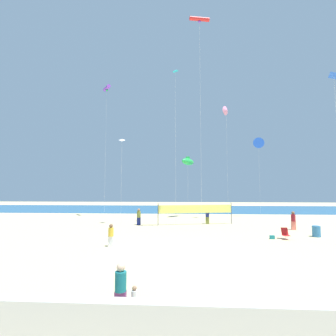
{
  "coord_description": "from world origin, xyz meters",
  "views": [
    {
      "loc": [
        0.63,
        -15.99,
        4.0
      ],
      "look_at": [
        -0.92,
        9.4,
        6.13
      ],
      "focal_mm": 26.62,
      "sensor_mm": 36.0,
      "label": 1
    }
  ],
  "objects_px": {
    "kite_white_diamond": "(122,141)",
    "kite_violet_tube": "(107,88)",
    "beachgoer_maroon_shirt": "(293,220)",
    "beachgoer_olive_shirt": "(139,216)",
    "trash_barrel": "(316,231)",
    "kite_blue_diamond": "(334,78)",
    "mother_figure": "(121,287)",
    "kite_cyan_diamond": "(175,74)",
    "kite_green_inflatable": "(188,162)",
    "volleyball_net": "(195,210)",
    "kite_red_tube": "(199,20)",
    "toddler_figure": "(134,299)",
    "beachgoer_navy_shirt": "(207,216)",
    "folding_beach_chair": "(285,233)",
    "kite_blue_delta": "(258,143)",
    "beachgoer_mustard_shirt": "(111,234)",
    "beach_handbag": "(272,237)",
    "kite_pink_delta": "(226,111)"
  },
  "relations": [
    {
      "from": "beach_handbag",
      "to": "kite_violet_tube",
      "type": "relative_size",
      "value": 0.02
    },
    {
      "from": "mother_figure",
      "to": "kite_white_diamond",
      "type": "bearing_deg",
      "value": 129.07
    },
    {
      "from": "volleyball_net",
      "to": "kite_white_diamond",
      "type": "xyz_separation_m",
      "value": [
        -8.3,
        -0.91,
        7.82
      ]
    },
    {
      "from": "kite_white_diamond",
      "to": "kite_green_inflatable",
      "type": "distance_m",
      "value": 10.9
    },
    {
      "from": "beach_handbag",
      "to": "kite_white_diamond",
      "type": "bearing_deg",
      "value": 154.03
    },
    {
      "from": "beachgoer_maroon_shirt",
      "to": "trash_barrel",
      "type": "relative_size",
      "value": 1.98
    },
    {
      "from": "beachgoer_maroon_shirt",
      "to": "folding_beach_chair",
      "type": "distance_m",
      "value": 5.45
    },
    {
      "from": "kite_violet_tube",
      "to": "beach_handbag",
      "type": "bearing_deg",
      "value": -37.07
    },
    {
      "from": "toddler_figure",
      "to": "kite_blue_diamond",
      "type": "distance_m",
      "value": 20.48
    },
    {
      "from": "beachgoer_olive_shirt",
      "to": "beachgoer_navy_shirt",
      "type": "bearing_deg",
      "value": 99.69
    },
    {
      "from": "mother_figure",
      "to": "trash_barrel",
      "type": "height_order",
      "value": "mother_figure"
    },
    {
      "from": "beachgoer_olive_shirt",
      "to": "beach_handbag",
      "type": "height_order",
      "value": "beachgoer_olive_shirt"
    },
    {
      "from": "volleyball_net",
      "to": "kite_red_tube",
      "type": "distance_m",
      "value": 19.85
    },
    {
      "from": "folding_beach_chair",
      "to": "beachgoer_navy_shirt",
      "type": "bearing_deg",
      "value": 131.17
    },
    {
      "from": "toddler_figure",
      "to": "kite_white_diamond",
      "type": "bearing_deg",
      "value": 100.53
    },
    {
      "from": "beachgoer_maroon_shirt",
      "to": "kite_blue_delta",
      "type": "xyz_separation_m",
      "value": [
        0.02,
        10.46,
        9.58
      ]
    },
    {
      "from": "kite_white_diamond",
      "to": "kite_violet_tube",
      "type": "height_order",
      "value": "kite_violet_tube"
    },
    {
      "from": "beachgoer_navy_shirt",
      "to": "kite_white_diamond",
      "type": "relative_size",
      "value": 0.18
    },
    {
      "from": "mother_figure",
      "to": "kite_pink_delta",
      "type": "relative_size",
      "value": 0.11
    },
    {
      "from": "beachgoer_maroon_shirt",
      "to": "beachgoer_mustard_shirt",
      "type": "relative_size",
      "value": 1.16
    },
    {
      "from": "kite_green_inflatable",
      "to": "beachgoer_maroon_shirt",
      "type": "bearing_deg",
      "value": -43.95
    },
    {
      "from": "beachgoer_mustard_shirt",
      "to": "kite_violet_tube",
      "type": "distance_m",
      "value": 25.27
    },
    {
      "from": "beachgoer_maroon_shirt",
      "to": "beachgoer_olive_shirt",
      "type": "xyz_separation_m",
      "value": [
        -15.72,
        2.29,
        0.01
      ]
    },
    {
      "from": "toddler_figure",
      "to": "trash_barrel",
      "type": "xyz_separation_m",
      "value": [
        12.7,
        13.68,
        -0.02
      ]
    },
    {
      "from": "kite_green_inflatable",
      "to": "trash_barrel",
      "type": "bearing_deg",
      "value": -51.83
    },
    {
      "from": "folding_beach_chair",
      "to": "kite_white_diamond",
      "type": "xyz_separation_m",
      "value": [
        -15.05,
        6.83,
        8.99
      ]
    },
    {
      "from": "beachgoer_mustard_shirt",
      "to": "volleyball_net",
      "type": "bearing_deg",
      "value": 34.53
    },
    {
      "from": "kite_violet_tube",
      "to": "mother_figure",
      "type": "bearing_deg",
      "value": -71.1
    },
    {
      "from": "toddler_figure",
      "to": "beachgoer_maroon_shirt",
      "type": "distance_m",
      "value": 21.21
    },
    {
      "from": "volleyball_net",
      "to": "kite_red_tube",
      "type": "bearing_deg",
      "value": -85.67
    },
    {
      "from": "beachgoer_navy_shirt",
      "to": "folding_beach_chair",
      "type": "height_order",
      "value": "beachgoer_navy_shirt"
    },
    {
      "from": "beachgoer_navy_shirt",
      "to": "kite_pink_delta",
      "type": "distance_m",
      "value": 14.27
    },
    {
      "from": "beachgoer_olive_shirt",
      "to": "kite_violet_tube",
      "type": "relative_size",
      "value": 0.1
    },
    {
      "from": "kite_green_inflatable",
      "to": "kite_blue_delta",
      "type": "bearing_deg",
      "value": 4.04
    },
    {
      "from": "beachgoer_navy_shirt",
      "to": "trash_barrel",
      "type": "bearing_deg",
      "value": -62.78
    },
    {
      "from": "mother_figure",
      "to": "kite_violet_tube",
      "type": "height_order",
      "value": "kite_violet_tube"
    },
    {
      "from": "trash_barrel",
      "to": "kite_blue_delta",
      "type": "relative_size",
      "value": 0.08
    },
    {
      "from": "kite_blue_delta",
      "to": "kite_white_diamond",
      "type": "height_order",
      "value": "kite_blue_delta"
    },
    {
      "from": "beachgoer_olive_shirt",
      "to": "kite_blue_diamond",
      "type": "relative_size",
      "value": 0.14
    },
    {
      "from": "beachgoer_navy_shirt",
      "to": "beachgoer_maroon_shirt",
      "type": "relative_size",
      "value": 0.98
    },
    {
      "from": "beachgoer_olive_shirt",
      "to": "folding_beach_chair",
      "type": "height_order",
      "value": "beachgoer_olive_shirt"
    },
    {
      "from": "trash_barrel",
      "to": "kite_blue_delta",
      "type": "bearing_deg",
      "value": 91.28
    },
    {
      "from": "kite_green_inflatable",
      "to": "kite_pink_delta",
      "type": "relative_size",
      "value": 0.57
    },
    {
      "from": "kite_violet_tube",
      "to": "toddler_figure",
      "type": "bearing_deg",
      "value": -70.2
    },
    {
      "from": "beachgoer_olive_shirt",
      "to": "kite_white_diamond",
      "type": "distance_m",
      "value": 8.71
    },
    {
      "from": "kite_cyan_diamond",
      "to": "beachgoer_maroon_shirt",
      "type": "bearing_deg",
      "value": -12.15
    },
    {
      "from": "volleyball_net",
      "to": "kite_white_diamond",
      "type": "bearing_deg",
      "value": -173.74
    },
    {
      "from": "kite_blue_diamond",
      "to": "mother_figure",
      "type": "bearing_deg",
      "value": -141.58
    },
    {
      "from": "toddler_figure",
      "to": "beachgoer_mustard_shirt",
      "type": "xyz_separation_m",
      "value": [
        -3.46,
        9.12,
        0.36
      ]
    },
    {
      "from": "toddler_figure",
      "to": "beachgoer_maroon_shirt",
      "type": "height_order",
      "value": "beachgoer_maroon_shirt"
    }
  ]
}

